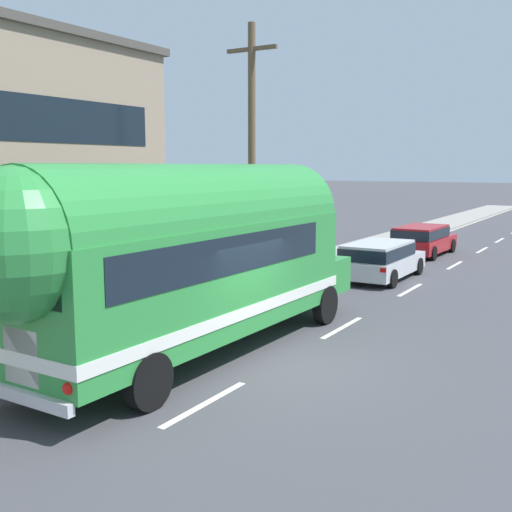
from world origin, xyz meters
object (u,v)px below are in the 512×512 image
(painted_bus, at_px, (184,253))
(car_lead, at_px, (380,258))
(utility_pole, at_px, (252,155))
(car_second, at_px, (422,238))

(painted_bus, height_order, car_lead, painted_bus)
(utility_pole, bearing_deg, car_second, 77.38)
(utility_pole, relative_size, painted_bus, 0.75)
(car_second, bearing_deg, painted_bus, -89.33)
(car_lead, bearing_deg, car_second, 93.85)
(car_second, bearing_deg, car_lead, -86.15)
(car_lead, height_order, car_second, same)
(painted_bus, height_order, car_second, painted_bus)
(utility_pole, bearing_deg, painted_bus, -69.22)
(utility_pole, height_order, car_lead, utility_pole)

